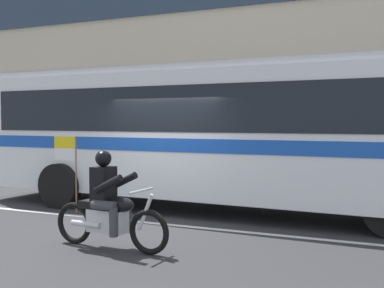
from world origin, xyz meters
TOP-DOWN VIEW (x-y plane):
  - ground_plane at (0.00, 0.00)m, footprint 60.00×60.00m
  - sidewalk_curb at (0.00, 5.10)m, footprint 28.00×3.80m
  - lane_center_stripe at (0.00, -0.60)m, footprint 26.60×0.14m
  - office_building_facade at (0.00, 7.39)m, footprint 28.00×0.89m
  - transit_bus at (1.04, 1.19)m, footprint 12.38×3.10m
  - motorcycle_with_rider at (0.31, -2.57)m, footprint 2.19×0.64m

SIDE VIEW (x-z plane):
  - ground_plane at x=0.00m, z-range 0.00..0.00m
  - lane_center_stripe at x=0.00m, z-range 0.00..0.01m
  - sidewalk_curb at x=0.00m, z-range 0.00..0.15m
  - motorcycle_with_rider at x=0.31m, z-range -0.22..1.55m
  - transit_bus at x=1.04m, z-range 0.27..3.49m
  - office_building_facade at x=0.00m, z-range 0.01..9.51m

